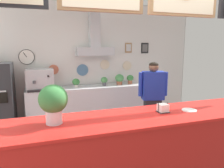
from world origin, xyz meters
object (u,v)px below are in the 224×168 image
object	(u,v)px
potted_oregano	(104,81)
potted_sage	(76,82)
napkin_holder	(163,108)
basil_vase	(53,102)
potted_rosemary	(130,79)
espresso_machine	(40,80)
condiment_plate	(189,110)
shop_worker	(153,100)
potted_thyme	(119,79)

from	to	relation	value
potted_oregano	potted_sage	bearing A→B (deg)	-178.28
napkin_holder	basil_vase	distance (m)	1.25
potted_oregano	potted_rosemary	bearing A→B (deg)	2.95
espresso_machine	napkin_holder	xyz separation A→B (m)	(1.36, -2.74, -0.01)
potted_sage	napkin_holder	world-z (taller)	napkin_holder
condiment_plate	shop_worker	bearing A→B (deg)	77.07
condiment_plate	basil_vase	size ratio (longest dim) A/B	0.44
potted_sage	condiment_plate	distance (m)	2.94
shop_worker	napkin_holder	xyz separation A→B (m)	(-0.67, -1.44, 0.29)
shop_worker	espresso_machine	xyz separation A→B (m)	(-2.03, 1.30, 0.30)
basil_vase	potted_sage	bearing A→B (deg)	76.45
potted_rosemary	potted_sage	world-z (taller)	potted_rosemary
espresso_machine	basil_vase	world-z (taller)	basil_vase
potted_oregano	napkin_holder	bearing A→B (deg)	-92.05
potted_thyme	napkin_holder	world-z (taller)	napkin_holder
shop_worker	espresso_machine	size ratio (longest dim) A/B	2.73
potted_sage	napkin_holder	xyz separation A→B (m)	(0.58, -2.74, 0.09)
potted_sage	basil_vase	distance (m)	2.82
espresso_machine	potted_sage	distance (m)	0.79
basil_vase	napkin_holder	bearing A→B (deg)	-0.61
condiment_plate	basil_vase	xyz separation A→B (m)	(-1.57, 0.07, 0.21)
basil_vase	potted_rosemary	bearing A→B (deg)	53.97
potted_sage	napkin_holder	distance (m)	2.81
basil_vase	potted_oregano	bearing A→B (deg)	64.07
condiment_plate	potted_thyme	bearing A→B (deg)	86.66
potted_rosemary	potted_oregano	size ratio (longest dim) A/B	1.07
potted_thyme	condiment_plate	world-z (taller)	potted_thyme
potted_sage	potted_oregano	world-z (taller)	potted_oregano
shop_worker	potted_sage	world-z (taller)	shop_worker
espresso_machine	potted_rosemary	xyz separation A→B (m)	(2.15, 0.06, -0.09)
napkin_holder	shop_worker	bearing A→B (deg)	64.89
potted_thyme	napkin_holder	size ratio (longest dim) A/B	1.92
espresso_machine	condiment_plate	distance (m)	3.27
potted_oregano	napkin_holder	distance (m)	2.77
potted_sage	potted_oregano	bearing A→B (deg)	1.72
condiment_plate	basil_vase	world-z (taller)	basil_vase
potted_rosemary	basil_vase	bearing A→B (deg)	-126.03
potted_oregano	basil_vase	bearing A→B (deg)	-115.93
shop_worker	potted_rosemary	bearing A→B (deg)	-82.25
potted_oregano	basil_vase	distance (m)	3.07
potted_thyme	basil_vase	bearing A→B (deg)	-122.01
potted_thyme	potted_oregano	distance (m)	0.40
potted_oregano	napkin_holder	world-z (taller)	napkin_holder
napkin_holder	condiment_plate	xyz separation A→B (m)	(0.33, -0.05, -0.04)
potted_rosemary	condiment_plate	xyz separation A→B (m)	(-0.46, -2.85, 0.04)
potted_rosemary	condiment_plate	bearing A→B (deg)	-99.09
condiment_plate	basil_vase	bearing A→B (deg)	177.60
shop_worker	espresso_machine	distance (m)	2.43
condiment_plate	potted_sage	bearing A→B (deg)	108.07
espresso_machine	potted_rosemary	size ratio (longest dim) A/B	2.55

